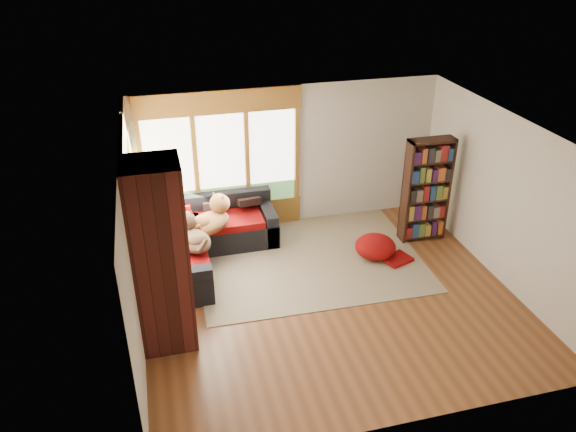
{
  "coord_description": "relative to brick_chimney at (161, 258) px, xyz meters",
  "views": [
    {
      "loc": [
        -2.34,
        -6.55,
        5.08
      ],
      "look_at": [
        -0.4,
        0.96,
        0.95
      ],
      "focal_mm": 35.0,
      "sensor_mm": 36.0,
      "label": 1
    }
  ],
  "objects": [
    {
      "name": "area_rug",
      "position": [
        2.39,
        1.45,
        -1.29
      ],
      "size": [
        3.76,
        2.91,
        0.01
      ],
      "primitive_type": "cube",
      "rotation": [
        0.0,
        0.0,
        -0.02
      ],
      "color": "beige",
      "rests_on": "ground"
    },
    {
      "name": "wall_front",
      "position": [
        2.4,
        -2.15,
        0.0
      ],
      "size": [
        5.5,
        0.04,
        2.6
      ],
      "primitive_type": "cube",
      "color": "silver",
      "rests_on": "ground"
    },
    {
      "name": "ceiling",
      "position": [
        2.4,
        0.35,
        1.3
      ],
      "size": [
        5.5,
        5.5,
        0.0
      ],
      "primitive_type": "plane",
      "color": "white"
    },
    {
      "name": "brick_chimney",
      "position": [
        0.0,
        0.0,
        0.0
      ],
      "size": [
        0.7,
        0.7,
        2.6
      ],
      "primitive_type": "cube",
      "color": "#471914",
      "rests_on": "ground"
    },
    {
      "name": "dog_tan",
      "position": [
        0.85,
        1.91,
        -0.52
      ],
      "size": [
        0.98,
        0.95,
        0.48
      ],
      "rotation": [
        0.0,
        0.0,
        0.71
      ],
      "color": "brown",
      "rests_on": "sectional_sofa"
    },
    {
      "name": "bookshelf",
      "position": [
        4.54,
        1.65,
        -0.36
      ],
      "size": [
        0.8,
        0.27,
        1.87
      ],
      "color": "#321910",
      "rests_on": "ground"
    },
    {
      "name": "wall_back",
      "position": [
        2.4,
        2.85,
        0.0
      ],
      "size": [
        5.5,
        0.04,
        2.6
      ],
      "primitive_type": "cube",
      "color": "silver",
      "rests_on": "ground"
    },
    {
      "name": "throw_pillows",
      "position": [
        0.48,
        2.2,
        -0.56
      ],
      "size": [
        1.98,
        1.68,
        0.45
      ],
      "color": "black",
      "rests_on": "sectional_sofa"
    },
    {
      "name": "dog_brindle",
      "position": [
        0.49,
        1.46,
        -0.55
      ],
      "size": [
        0.68,
        0.88,
        0.44
      ],
      "rotation": [
        0.0,
        0.0,
        1.85
      ],
      "color": "#3C2519",
      "rests_on": "sectional_sofa"
    },
    {
      "name": "floor",
      "position": [
        2.4,
        0.35,
        -1.3
      ],
      "size": [
        5.5,
        5.5,
        0.0
      ],
      "primitive_type": "plane",
      "color": "brown",
      "rests_on": "ground"
    },
    {
      "name": "wall_left",
      "position": [
        -0.35,
        0.35,
        0.0
      ],
      "size": [
        0.04,
        5.0,
        2.6
      ],
      "primitive_type": "cube",
      "color": "silver",
      "rests_on": "ground"
    },
    {
      "name": "wall_right",
      "position": [
        5.15,
        0.35,
        0.0
      ],
      "size": [
        0.04,
        5.0,
        2.6
      ],
      "primitive_type": "cube",
      "color": "silver",
      "rests_on": "ground"
    },
    {
      "name": "windows_left",
      "position": [
        -0.32,
        1.55,
        0.05
      ],
      "size": [
        0.1,
        2.62,
        1.9
      ],
      "color": "olive",
      "rests_on": "wall_left"
    },
    {
      "name": "roller_blind",
      "position": [
        -0.29,
        2.38,
        0.45
      ],
      "size": [
        0.03,
        0.72,
        0.9
      ],
      "primitive_type": "cube",
      "color": "#7B885B",
      "rests_on": "wall_left"
    },
    {
      "name": "sectional_sofa",
      "position": [
        0.45,
        2.05,
        -1.0
      ],
      "size": [
        2.2,
        2.2,
        0.8
      ],
      "rotation": [
        0.0,
        0.0,
        -0.09
      ],
      "color": "black",
      "rests_on": "ground"
    },
    {
      "name": "pouf",
      "position": [
        3.51,
        1.27,
        -1.1
      ],
      "size": [
        0.75,
        0.75,
        0.37
      ],
      "primitive_type": "ellipsoid",
      "rotation": [
        0.0,
        0.0,
        0.09
      ],
      "color": "#910705",
      "rests_on": "area_rug"
    },
    {
      "name": "windows_back",
      "position": [
        1.2,
        2.82,
        0.05
      ],
      "size": [
        2.82,
        0.1,
        1.9
      ],
      "color": "olive",
      "rests_on": "wall_back"
    }
  ]
}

